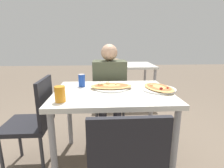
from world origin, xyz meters
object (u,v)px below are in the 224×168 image
(chair_side_left, at_px, (34,119))
(drink_glass, at_px, (60,94))
(chair_far_seated, at_px, (109,93))
(soda_can, at_px, (82,80))
(person_seated, at_px, (110,82))
(dining_table, at_px, (113,100))
(pizza_second, at_px, (159,88))
(pizza_main, at_px, (111,86))

(chair_side_left, relative_size, drink_glass, 7.24)
(drink_glass, bearing_deg, chair_side_left, 143.17)
(chair_far_seated, bearing_deg, soda_can, 61.26)
(person_seated, bearing_deg, chair_side_left, 41.96)
(dining_table, xyz_separation_m, chair_side_left, (-0.72, -0.03, -0.16))
(chair_far_seated, bearing_deg, pizza_second, 121.13)
(person_seated, xyz_separation_m, pizza_main, (-0.01, -0.52, 0.08))
(pizza_main, bearing_deg, soda_can, 162.57)
(chair_far_seated, bearing_deg, person_seated, 90.00)
(person_seated, relative_size, pizza_main, 2.88)
(chair_far_seated, bearing_deg, drink_glass, 67.31)
(person_seated, relative_size, pizza_second, 2.82)
(pizza_second, bearing_deg, chair_side_left, -177.89)
(chair_far_seated, relative_size, drink_glass, 7.24)
(chair_far_seated, distance_m, pizza_main, 0.69)
(chair_side_left, bearing_deg, drink_glass, -126.83)
(chair_far_seated, height_order, soda_can, chair_far_seated)
(pizza_second, bearing_deg, chair_far_seated, 121.13)
(pizza_main, relative_size, drink_glass, 3.32)
(pizza_main, xyz_separation_m, soda_can, (-0.29, 0.09, 0.04))
(drink_glass, distance_m, pizza_second, 0.89)
(soda_can, bearing_deg, pizza_main, -17.43)
(dining_table, height_order, pizza_second, pizza_second)
(dining_table, bearing_deg, person_seated, 89.87)
(dining_table, relative_size, pizza_second, 2.58)
(dining_table, distance_m, pizza_second, 0.45)
(person_seated, bearing_deg, pizza_main, 88.93)
(person_seated, relative_size, soda_can, 9.22)
(chair_far_seated, xyz_separation_m, drink_glass, (-0.41, -0.99, 0.30))
(chair_side_left, relative_size, person_seated, 0.76)
(pizza_main, bearing_deg, drink_glass, -138.75)
(pizza_main, bearing_deg, chair_side_left, -170.03)
(chair_far_seated, xyz_separation_m, pizza_second, (0.43, -0.72, 0.26))
(dining_table, height_order, soda_can, soda_can)
(dining_table, height_order, pizza_main, pizza_main)
(pizza_second, bearing_deg, pizza_main, 169.47)
(chair_side_left, relative_size, pizza_second, 2.13)
(person_seated, bearing_deg, soda_can, 55.35)
(chair_far_seated, relative_size, person_seated, 0.76)
(chair_side_left, xyz_separation_m, person_seated, (0.72, 0.65, 0.19))
(dining_table, bearing_deg, soda_can, 148.12)
(chair_far_seated, height_order, chair_side_left, same)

